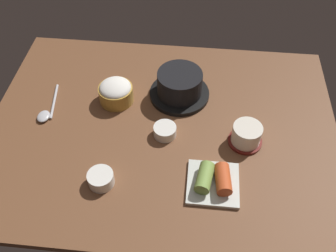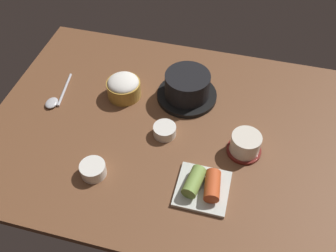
{
  "view_description": "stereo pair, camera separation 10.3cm",
  "coord_description": "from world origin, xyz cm",
  "views": [
    {
      "loc": [
        8.83,
        -69.11,
        83.18
      ],
      "look_at": [
        2.0,
        -2.0,
        5.0
      ],
      "focal_mm": 39.92,
      "sensor_mm": 36.0,
      "label": 1
    },
    {
      "loc": [
        18.98,
        -67.28,
        83.18
      ],
      "look_at": [
        2.0,
        -2.0,
        5.0
      ],
      "focal_mm": 39.92,
      "sensor_mm": 36.0,
      "label": 2
    }
  ],
  "objects": [
    {
      "name": "dining_table",
      "position": [
        0.0,
        0.0,
        1.0
      ],
      "size": [
        100.0,
        76.0,
        2.0
      ],
      "primitive_type": "cube",
      "color": "brown",
      "rests_on": "ground"
    },
    {
      "name": "stone_pot",
      "position": [
        3.94,
        13.46,
        6.11
      ],
      "size": [
        18.3,
        18.3,
        8.65
      ],
      "color": "black",
      "rests_on": "dining_table"
    },
    {
      "name": "rice_bowl",
      "position": [
        -14.85,
        9.42,
        5.52
      ],
      "size": [
        10.28,
        10.28,
        6.93
      ],
      "color": "#B78C38",
      "rests_on": "dining_table"
    },
    {
      "name": "tea_cup_with_saucer",
      "position": [
        23.49,
        -3.08,
        5.07
      ],
      "size": [
        9.38,
        9.38,
        6.15
      ],
      "color": "maroon",
      "rests_on": "dining_table"
    },
    {
      "name": "banchan_cup_center",
      "position": [
        1.2,
        -2.66,
        3.67
      ],
      "size": [
        6.42,
        6.42,
        3.1
      ],
      "color": "white",
      "rests_on": "dining_table"
    },
    {
      "name": "kimchi_plate",
      "position": [
        15.0,
        -17.76,
        3.9
      ],
      "size": [
        13.03,
        13.03,
        4.85
      ],
      "color": "silver",
      "rests_on": "dining_table"
    },
    {
      "name": "side_bowl_near",
      "position": [
        -13.1,
        -20.02,
        3.88
      ],
      "size": [
        6.63,
        6.63,
        3.51
      ],
      "color": "white",
      "rests_on": "dining_table"
    },
    {
      "name": "spoon",
      "position": [
        -34.4,
        1.7,
        2.62
      ],
      "size": [
        4.4,
        16.45,
        1.35
      ],
      "color": "#B7B7BC",
      "rests_on": "dining_table"
    }
  ]
}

